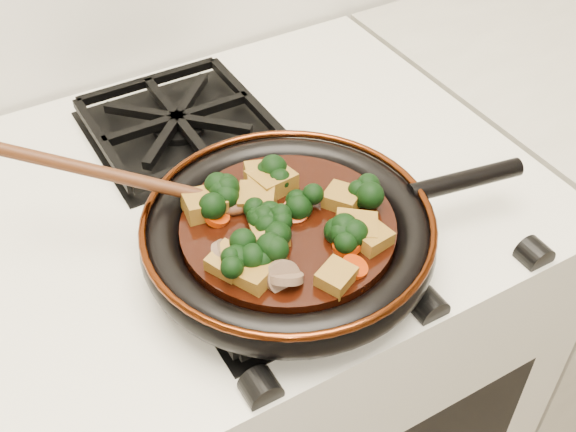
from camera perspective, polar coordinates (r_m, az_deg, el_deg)
stove at (r=1.25m, az=-3.76°, el=-13.67°), size 0.76×0.60×0.90m
burner_grate_front at (r=0.80m, az=-0.67°, el=-2.89°), size 0.23×0.23×0.03m
burner_grate_back at (r=1.00m, az=-8.69°, el=7.24°), size 0.23×0.23×0.03m
skillet at (r=0.78m, az=0.16°, el=-1.35°), size 0.44×0.32×0.05m
braising_sauce at (r=0.78m, az=0.00°, el=-1.12°), size 0.23×0.23×0.02m
tofu_cube_0 at (r=0.73m, az=-1.78°, el=-2.83°), size 0.05×0.05×0.03m
tofu_cube_1 at (r=0.79m, az=-6.62°, el=0.89°), size 0.05×0.05×0.03m
tofu_cube_2 at (r=0.79m, az=4.36°, el=1.34°), size 0.05×0.05×0.02m
tofu_cube_3 at (r=0.71m, az=-2.63°, el=-4.70°), size 0.05×0.05×0.02m
tofu_cube_4 at (r=0.75m, az=6.70°, el=-1.82°), size 0.04×0.04×0.02m
tofu_cube_5 at (r=0.71m, az=3.82°, el=-4.86°), size 0.04×0.04×0.02m
tofu_cube_6 at (r=0.81m, az=-1.87°, el=2.94°), size 0.05×0.05×0.03m
tofu_cube_7 at (r=0.76m, az=5.36°, el=-1.09°), size 0.06×0.06×0.03m
tofu_cube_8 at (r=0.75m, az=-1.44°, el=-1.50°), size 0.04×0.04×0.02m
tofu_cube_9 at (r=0.81m, az=-1.32°, el=2.77°), size 0.05×0.05×0.03m
tofu_cube_10 at (r=0.79m, az=-2.39°, el=1.44°), size 0.06×0.05×0.03m
tofu_cube_11 at (r=0.72m, az=-4.74°, el=-3.69°), size 0.05×0.05×0.02m
broccoli_floret_0 at (r=0.72m, az=-3.89°, el=-3.49°), size 0.07×0.07×0.07m
broccoli_floret_1 at (r=0.75m, az=-0.64°, el=-1.09°), size 0.08×0.08×0.06m
broccoli_floret_2 at (r=0.79m, az=6.40°, el=1.61°), size 0.07×0.07×0.06m
broccoli_floret_3 at (r=0.78m, az=1.55°, el=1.02°), size 0.07×0.07×0.07m
broccoli_floret_4 at (r=0.77m, az=-1.72°, el=0.18°), size 0.06×0.07×0.06m
broccoli_floret_5 at (r=0.79m, az=-4.78°, el=1.56°), size 0.07×0.07×0.07m
broccoli_floret_6 at (r=0.75m, az=4.39°, el=-1.56°), size 0.09×0.09×0.07m
broccoli_floret_7 at (r=0.78m, az=-5.75°, el=0.79°), size 0.09×0.09×0.05m
broccoli_floret_8 at (r=0.73m, az=-1.44°, el=-2.72°), size 0.07×0.06×0.06m
broccoli_floret_9 at (r=0.81m, az=-1.24°, el=2.90°), size 0.07×0.07×0.06m
carrot_coin_0 at (r=0.83m, az=-2.44°, el=3.31°), size 0.03×0.03×0.02m
carrot_coin_1 at (r=0.78m, az=0.59°, el=0.34°), size 0.03×0.03×0.02m
carrot_coin_2 at (r=0.77m, az=-5.63°, el=-0.10°), size 0.03×0.03×0.02m
carrot_coin_3 at (r=0.74m, az=4.66°, el=-2.37°), size 0.03×0.03×0.01m
carrot_coin_4 at (r=0.72m, az=-2.09°, el=-3.94°), size 0.03×0.03×0.02m
carrot_coin_5 at (r=0.72m, az=5.23°, el=-4.06°), size 0.03×0.03×0.02m
mushroom_slice_0 at (r=0.71m, az=-0.22°, el=-4.88°), size 0.05×0.05×0.03m
mushroom_slice_1 at (r=0.71m, az=-0.41°, el=-4.87°), size 0.04×0.03×0.03m
mushroom_slice_2 at (r=0.73m, az=-5.05°, el=-3.09°), size 0.04×0.04×0.03m
wooden_spoon at (r=0.79m, az=-9.76°, el=2.27°), size 0.15×0.11×0.25m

